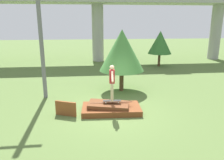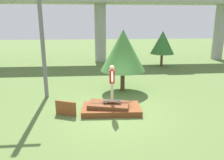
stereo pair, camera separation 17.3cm
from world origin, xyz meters
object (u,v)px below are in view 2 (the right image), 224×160
Objects in this scene: utility_pole at (41,26)px; tree_behind_right at (123,50)px; skater at (112,81)px; skateboard at (112,101)px; tree_behind_left at (163,43)px.

tree_behind_right is (4.09, 0.72, -1.30)m from utility_pole.
tree_behind_right is (0.86, 3.00, 0.87)m from skater.
tree_behind_right is at bearing 74.03° from skateboard.
skater is 4.51m from utility_pole.
skateboard is 3.59m from tree_behind_right.
skater is 0.22× the size of utility_pole.
tree_behind_right reaches higher than skater.
tree_behind_left is (5.20, 9.67, 0.64)m from skater.
tree_behind_left is (5.20, 9.67, 1.55)m from skateboard.
utility_pole is (-3.24, 2.28, 2.17)m from skater.
skater is (0.00, 0.00, 0.90)m from skateboard.
utility_pole is (-3.24, 2.28, 3.07)m from skateboard.
skateboard is 0.50× the size of skater.
skateboard is at bearing -118.25° from tree_behind_left.
tree_behind_right is at bearing 74.03° from skater.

